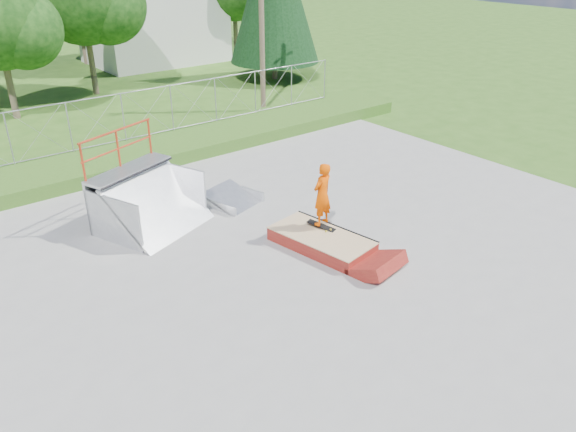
% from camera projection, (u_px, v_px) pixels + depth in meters
% --- Properties ---
extents(ground, '(120.00, 120.00, 0.00)m').
position_uv_depth(ground, '(305.00, 266.00, 14.04)').
color(ground, '#2F5A19').
rests_on(ground, ground).
extents(concrete_pad, '(20.00, 16.00, 0.04)m').
position_uv_depth(concrete_pad, '(305.00, 265.00, 14.03)').
color(concrete_pad, gray).
rests_on(concrete_pad, ground).
extents(grass_berm, '(24.00, 3.00, 0.50)m').
position_uv_depth(grass_berm, '(139.00, 154.00, 20.58)').
color(grass_berm, '#2F5A19').
rests_on(grass_berm, ground).
extents(grind_box, '(1.76, 2.92, 0.41)m').
position_uv_depth(grind_box, '(321.00, 241.00, 14.75)').
color(grind_box, maroon).
rests_on(grind_box, concrete_pad).
extents(quarter_pipe, '(3.31, 3.07, 2.68)m').
position_uv_depth(quarter_pipe, '(151.00, 183.00, 15.34)').
color(quarter_pipe, '#B0B2B8').
rests_on(quarter_pipe, concrete_pad).
extents(flat_bank_ramp, '(1.71, 1.77, 0.42)m').
position_uv_depth(flat_bank_ramp, '(233.00, 198.00, 17.19)').
color(flat_bank_ramp, '#B0B2B8').
rests_on(flat_bank_ramp, concrete_pad).
extents(skateboard, '(0.50, 0.82, 0.13)m').
position_uv_depth(skateboard, '(321.00, 226.00, 15.00)').
color(skateboard, black).
rests_on(skateboard, grind_box).
extents(skater, '(0.69, 0.52, 1.71)m').
position_uv_depth(skater, '(322.00, 197.00, 14.62)').
color(skater, '#EF4E00').
rests_on(skater, grind_box).
extents(chain_link_fence, '(20.00, 0.06, 1.80)m').
position_uv_depth(chain_link_fence, '(123.00, 117.00, 20.77)').
color(chain_link_fence, '#979BA0').
rests_on(chain_link_fence, grass_berm).
extents(gable_house, '(8.40, 6.08, 8.94)m').
position_uv_depth(gable_house, '(151.00, 0.00, 35.56)').
color(gable_house, silver).
rests_on(gable_house, ground).
extents(utility_pole, '(0.24, 0.24, 8.00)m').
position_uv_depth(utility_pole, '(262.00, 22.00, 24.84)').
color(utility_pole, brown).
rests_on(utility_pole, ground).
extents(tree_left_near, '(4.76, 4.48, 6.65)m').
position_uv_depth(tree_left_near, '(3.00, 20.00, 23.67)').
color(tree_left_near, brown).
rests_on(tree_left_near, ground).
extents(tree_back_mid, '(4.08, 3.84, 5.70)m').
position_uv_depth(tree_back_mid, '(82.00, 5.00, 34.85)').
color(tree_back_mid, brown).
rests_on(tree_back_mid, ground).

